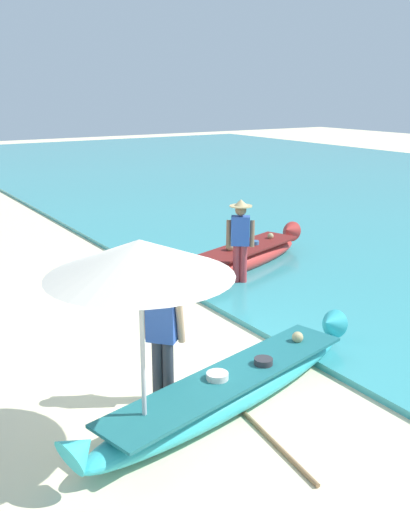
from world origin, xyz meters
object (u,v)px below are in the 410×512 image
at_px(patio_umbrella_large, 140,259).
at_px(person_tourist_customer, 162,331).
at_px(boat_red_midground, 239,259).
at_px(person_vendor_hatted, 240,237).
at_px(boat_cyan_foreground, 232,389).
at_px(paddle, 258,427).

bearing_deg(patio_umbrella_large, person_tourist_customer, 51.17).
distance_m(boat_red_midground, person_vendor_hatted, 1.28).
bearing_deg(boat_cyan_foreground, paddle, -93.50).
relative_size(person_vendor_hatted, patio_umbrella_large, 0.74).
bearing_deg(paddle, patio_umbrella_large, 164.81).
distance_m(boat_cyan_foreground, patio_umbrella_large, 2.35).
xyz_separation_m(boat_red_midground, patio_umbrella_large, (-4.69, -4.83, 1.89)).
height_order(patio_umbrella_large, paddle, patio_umbrella_large).
height_order(boat_cyan_foreground, boat_red_midground, boat_red_midground).
relative_size(person_vendor_hatted, paddle, 0.94).
relative_size(boat_cyan_foreground, person_tourist_customer, 2.91).
xyz_separation_m(boat_cyan_foreground, person_tourist_customer, (-0.64, 0.59, 0.69)).
height_order(person_tourist_customer, patio_umbrella_large, patio_umbrella_large).
height_order(boat_red_midground, paddle, boat_red_midground).
distance_m(person_vendor_hatted, person_tourist_customer, 4.63).
bearing_deg(boat_cyan_foreground, person_tourist_customer, 137.08).
bearing_deg(boat_red_midground, patio_umbrella_large, -134.17).
bearing_deg(patio_umbrella_large, boat_cyan_foreground, 10.69).
relative_size(boat_red_midground, paddle, 2.35).
bearing_deg(boat_red_midground, boat_cyan_foreground, -126.36).
height_order(boat_cyan_foreground, patio_umbrella_large, patio_umbrella_large).
relative_size(boat_red_midground, person_tourist_customer, 2.68).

